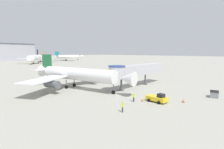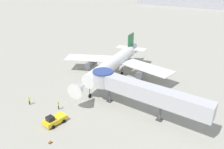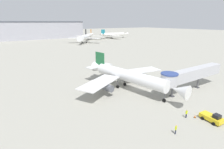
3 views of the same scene
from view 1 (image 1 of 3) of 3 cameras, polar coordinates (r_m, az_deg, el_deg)
name	(u,v)px [view 1 (image 1 of 3)]	position (r m, az deg, el deg)	size (l,w,h in m)	color
ground_plane	(85,88)	(46.92, -8.72, -4.46)	(800.00, 800.00, 0.00)	#9E9B8E
main_airplane	(75,74)	(46.57, -11.83, 0.07)	(29.68, 31.08, 8.84)	white
jet_bridge	(136,70)	(48.30, 7.95, 1.46)	(23.31, 4.09, 6.32)	#B7B7BC
pushback_tug_yellow	(157,98)	(34.85, 14.58, -7.49)	(2.56, 4.17, 1.78)	yellow
service_container_gray	(214,94)	(43.00, 30.40, -5.56)	(2.59, 2.07, 1.36)	gray
traffic_cone_apron_front	(183,100)	(36.40, 22.23, -7.78)	(0.49, 0.49, 0.80)	black
traffic_cone_near_nose	(142,100)	(34.97, 9.81, -8.07)	(0.39, 0.39, 0.65)	black
ground_crew_marshaller	(123,106)	(28.22, 3.47, -10.26)	(0.38, 0.28, 1.76)	#1E2338
ground_crew_wing_walker	(134,97)	(34.14, 7.12, -7.19)	(0.37, 0.26, 1.74)	#1E2338
background_jet_orange_tail	(42,57)	(185.89, -21.96, 5.29)	(23.56, 23.77, 10.18)	white
background_jet_black_tail	(35,57)	(155.13, -23.87, 5.11)	(23.64, 23.52, 11.63)	white
background_jet_teal_tail	(68,57)	(201.46, -14.21, 5.68)	(33.60, 33.72, 9.86)	white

